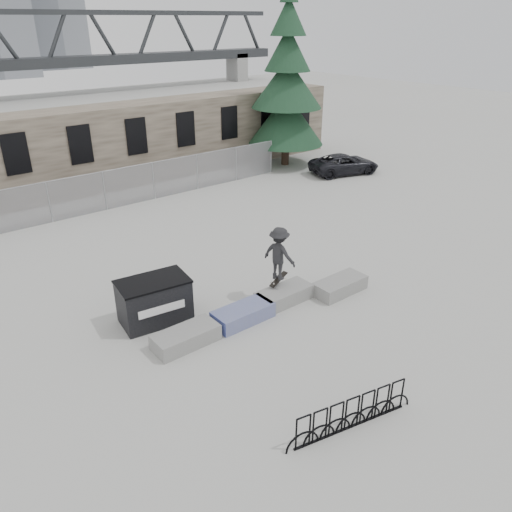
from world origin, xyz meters
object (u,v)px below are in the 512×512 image
(dumpster, at_px, (154,301))
(planter_center_left, at_px, (243,314))
(planter_center_right, at_px, (284,295))
(spruce_tree, at_px, (287,90))
(planter_offset, at_px, (340,285))
(planter_far_left, at_px, (186,337))
(bike_rack, at_px, (352,413))
(suv, at_px, (344,164))
(skateboarder, at_px, (279,254))

(dumpster, bearing_deg, planter_center_left, -32.04)
(planter_center_right, relative_size, spruce_tree, 0.17)
(dumpster, bearing_deg, planter_offset, -14.61)
(planter_far_left, xyz_separation_m, bike_rack, (1.30, -5.35, 0.17))
(planter_offset, bearing_deg, suv, 41.76)
(planter_far_left, height_order, dumpster, dumpster)
(planter_center_left, height_order, bike_rack, bike_rack)
(bike_rack, bearing_deg, planter_far_left, 103.68)
(spruce_tree, height_order, suv, spruce_tree)
(planter_center_left, height_order, skateboarder, skateboarder)
(planter_far_left, height_order, bike_rack, bike_rack)
(planter_center_left, distance_m, planter_offset, 3.90)
(planter_offset, bearing_deg, planter_center_left, 170.37)
(planter_center_left, distance_m, bike_rack, 5.38)
(planter_far_left, bearing_deg, planter_center_left, -1.02)
(planter_center_right, relative_size, suv, 0.45)
(planter_far_left, xyz_separation_m, spruce_tree, (15.94, 13.45, 4.50))
(spruce_tree, bearing_deg, dumpster, -143.84)
(bike_rack, xyz_separation_m, suv, (16.07, 14.86, 0.17))
(planter_center_right, height_order, planter_offset, same)
(planter_offset, distance_m, bike_rack, 6.59)
(planter_center_left, relative_size, planter_offset, 1.00)
(planter_center_left, bearing_deg, suv, 32.02)
(planter_far_left, relative_size, spruce_tree, 0.17)
(planter_far_left, xyz_separation_m, suv, (17.38, 9.50, 0.34))
(dumpster, relative_size, skateboarder, 1.14)
(planter_offset, xyz_separation_m, suv, (11.42, 10.19, 0.34))
(spruce_tree, height_order, skateboarder, spruce_tree)
(planter_center_right, xyz_separation_m, bike_rack, (-2.67, -5.40, 0.17))
(bike_rack, height_order, spruce_tree, spruce_tree)
(planter_center_right, relative_size, dumpster, 0.85)
(planter_offset, relative_size, spruce_tree, 0.17)
(planter_offset, distance_m, spruce_tree, 17.88)
(spruce_tree, bearing_deg, suv, -69.97)
(planter_center_right, distance_m, planter_offset, 2.12)
(planter_offset, height_order, suv, suv)
(planter_center_left, bearing_deg, dumpster, 140.40)
(suv, bearing_deg, skateboarder, 141.18)
(planter_center_right, height_order, bike_rack, bike_rack)
(dumpster, xyz_separation_m, bike_rack, (1.36, -7.12, -0.29))
(planter_offset, bearing_deg, dumpster, 157.83)
(planter_offset, height_order, dumpster, dumpster)
(planter_center_left, xyz_separation_m, suv, (15.26, 9.54, 0.34))
(planter_center_left, bearing_deg, bike_rack, -98.72)
(planter_offset, bearing_deg, planter_center_right, 159.77)
(skateboarder, bearing_deg, planter_far_left, 80.98)
(bike_rack, xyz_separation_m, skateboarder, (2.69, 5.74, 1.26))
(planter_far_left, height_order, planter_center_left, same)
(planter_offset, distance_m, skateboarder, 2.66)
(planter_offset, xyz_separation_m, dumpster, (-6.02, 2.45, 0.46))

